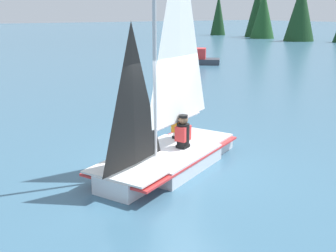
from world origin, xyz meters
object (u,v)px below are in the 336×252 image
Objects in this scene: sailor_helm at (183,137)px; motorboat_distant at (193,58)px; sailor_crew at (179,128)px; sailboat_main at (169,137)px.

sailor_helm reaches higher than motorboat_distant.
sailor_crew is (0.68, -0.36, 0.00)m from sailor_helm.
motorboat_distant is at bearing -151.75° from sailor_helm.
sailboat_main reaches higher than sailor_helm.
sailor_helm is 0.30× the size of motorboat_distant.
sailboat_main reaches higher than sailor_crew.
sailboat_main is at bearing -87.43° from motorboat_distant.
sailboat_main reaches higher than motorboat_distant.
sailor_helm is at bearing 159.17° from sailboat_main.
motorboat_distant is at bearing -152.68° from sailboat_main.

